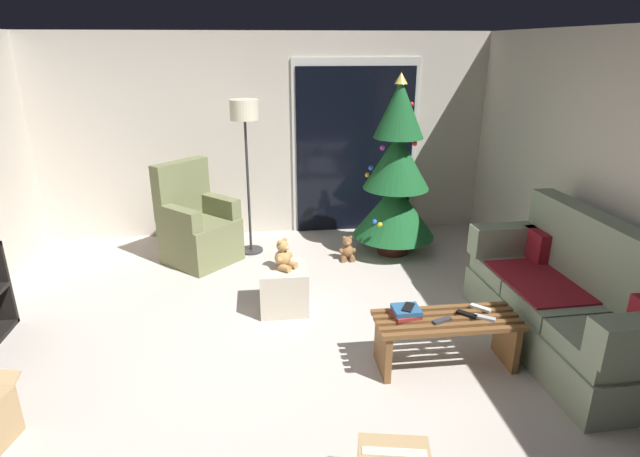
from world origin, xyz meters
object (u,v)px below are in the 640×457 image
Objects in this scene: christmas_tree at (396,178)px; teddy_bear_honey at (284,256)px; remote_black at (467,314)px; teddy_bear_chestnut_by_tree at (347,249)px; book_stack at (406,312)px; armchair at (197,227)px; remote_white at (481,308)px; ottoman at (284,288)px; remote_silver at (485,318)px; couch at (569,303)px; remote_graphite at (442,320)px; cell_phone at (408,307)px; floor_lamp at (245,125)px; coffee_table at (446,334)px.

teddy_bear_honey is (-1.36, -1.24, -0.37)m from christmas_tree.
remote_black is 0.55× the size of teddy_bear_chestnut_by_tree.
book_stack reaches higher than teddy_bear_chestnut_by_tree.
teddy_bear_honey is (0.91, -1.28, 0.14)m from armchair.
remote_white is at bearing -43.02° from armchair.
ottoman is 1.54× the size of teddy_bear_chestnut_by_tree.
remote_black is 3.22m from armchair.
remote_silver is 0.13m from remote_black.
couch is 12.57× the size of remote_graphite.
christmas_tree is 1.83× the size of armchair.
remote_silver is at bearing 69.60° from remote_graphite.
armchair reaches higher than cell_phone.
teddy_bear_honey is (-1.11, 1.09, 0.11)m from remote_graphite.
remote_black is 3.18m from floor_lamp.
book_stack is 1.53× the size of cell_phone.
armchair is at bearing 173.78° from teddy_bear_chestnut_by_tree.
christmas_tree is at bearing 42.13° from ottoman.
cell_phone reaches higher than remote_white.
remote_white is 1.75m from teddy_bear_honey.
floor_lamp is at bearing 102.46° from teddy_bear_honey.
christmas_tree is 1.87m from teddy_bear_honey.
remote_white is at bearing -87.00° from christmas_tree.
teddy_bear_honey is (0.33, -1.47, -0.97)m from floor_lamp.
cell_phone is (-0.44, 0.06, 0.06)m from remote_black.
remote_graphite is 0.35× the size of ottoman.
remote_silver is at bearing -37.32° from teddy_bear_honey.
teddy_bear_honey is at bearing 162.06° from cell_phone.
teddy_bear_chestnut_by_tree is at bearing 122.58° from cell_phone.
cell_phone reaches higher than remote_black.
cell_phone is at bearing -87.09° from teddy_bear_chestnut_by_tree.
ottoman is (0.32, -1.46, -1.30)m from floor_lamp.
cell_phone is at bearing -63.63° from floor_lamp.
coffee_table is at bearing -41.63° from teddy_bear_honey.
cell_phone is 0.33× the size of ottoman.
book_stack reaches higher than remote_white.
couch is 2.37m from christmas_tree.
ottoman is 0.33m from teddy_bear_honey.
floor_lamp is 1.81m from teddy_bear_chestnut_by_tree.
floor_lamp reaches higher than teddy_bear_honey.
floor_lamp reaches higher than remote_black.
teddy_bear_chestnut_by_tree is at bearing -18.93° from floor_lamp.
cell_phone is at bearing -69.21° from remote_silver.
coffee_table is 3.18m from floor_lamp.
couch is 1.10× the size of floor_lamp.
remote_white is 0.55× the size of teddy_bear_honey.
couch reaches higher than remote_silver.
armchair is at bearing 131.98° from coffee_table.
armchair is 1.27m from floor_lamp.
armchair reaches higher than couch.
coffee_table is 7.05× the size of remote_graphite.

